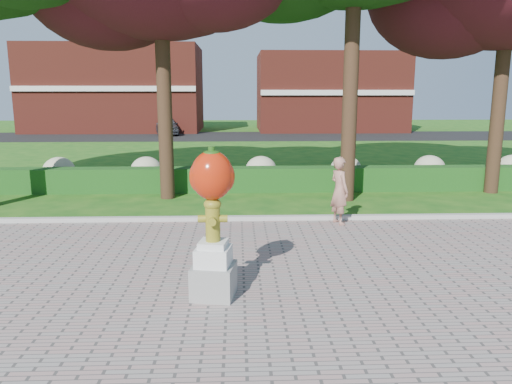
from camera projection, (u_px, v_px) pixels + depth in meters
ground at (229, 261)px, 9.73m from camera, size 100.00×100.00×0.00m
walkway at (223, 374)px, 5.80m from camera, size 40.00×14.00×0.04m
curb at (231, 219)px, 12.65m from camera, size 40.00×0.18×0.15m
lawn_hedge at (232, 179)px, 16.51m from camera, size 24.00×0.70×0.80m
hydrangea_row at (249, 170)px, 17.48m from camera, size 20.10×1.10×0.99m
street at (235, 136)px, 37.16m from camera, size 50.00×8.00×0.02m
building_left at (116, 89)px, 41.99m from camera, size 14.00×8.00×7.00m
building_right at (328, 93)px, 42.70m from camera, size 12.00×8.00×6.40m
hydrant_sculpture at (213, 219)px, 7.71m from camera, size 0.75×0.75×2.39m
woman at (339, 191)px, 12.20m from camera, size 0.60×0.71×1.66m
parked_car at (167, 126)px, 38.27m from camera, size 2.48×4.27×1.36m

